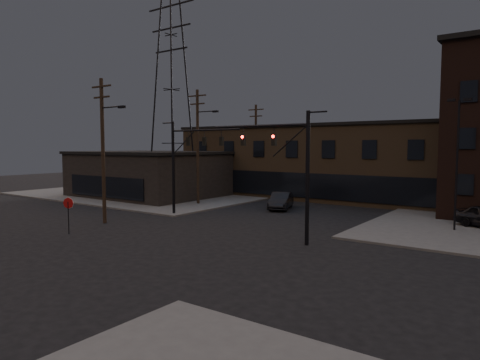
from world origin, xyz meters
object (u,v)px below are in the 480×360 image
(traffic_signal_far, at_px, (184,157))
(stop_sign, at_px, (68,207))
(car_crossing, at_px, (281,201))
(traffic_signal_near, at_px, (291,162))

(traffic_signal_far, distance_m, stop_sign, 10.55)
(traffic_signal_far, relative_size, car_crossing, 1.66)
(stop_sign, relative_size, car_crossing, 0.52)
(traffic_signal_near, bearing_deg, traffic_signal_far, 163.83)
(traffic_signal_near, height_order, stop_sign, traffic_signal_near)
(traffic_signal_far, relative_size, stop_sign, 3.23)
(traffic_signal_near, relative_size, car_crossing, 1.66)
(car_crossing, bearing_deg, stop_sign, -127.52)
(traffic_signal_far, bearing_deg, traffic_signal_near, -16.17)
(traffic_signal_near, height_order, car_crossing, traffic_signal_near)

